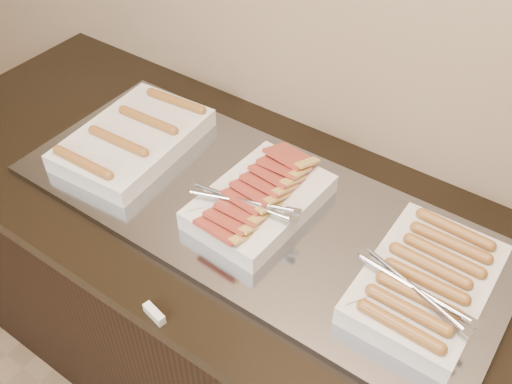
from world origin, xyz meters
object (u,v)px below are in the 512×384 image
warming_tray (254,209)px  dish_center (259,200)px  counter (258,320)px  dish_right (425,282)px  dish_left (134,139)px

warming_tray → dish_center: bearing=-15.5°
counter → dish_right: size_ratio=5.82×
warming_tray → dish_center: dish_center is taller
counter → dish_center: (0.00, -0.00, 0.50)m
warming_tray → dish_right: (0.43, -0.00, 0.04)m
dish_right → dish_center: bearing=179.7°
counter → warming_tray: bearing=180.0°
counter → warming_tray: 0.46m
dish_right → dish_left: bearing=179.4°
dish_left → dish_center: bearing=-4.5°
dish_center → dish_right: (0.41, 0.00, -0.00)m
counter → dish_left: (-0.40, 0.00, 0.50)m
warming_tray → dish_left: 0.39m
counter → dish_right: dish_right is taller
counter → warming_tray: warming_tray is taller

